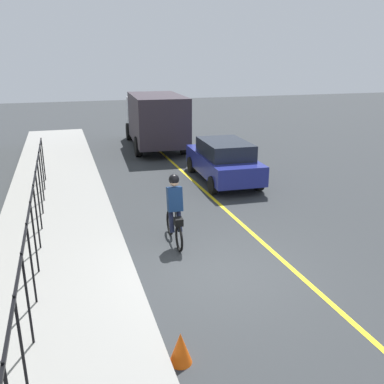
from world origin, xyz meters
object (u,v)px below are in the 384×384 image
at_px(box_truck_background, 155,118).
at_px(traffic_cone_near, 181,348).
at_px(cyclist_lead, 175,210).
at_px(patrol_sedan, 223,160).

distance_m(box_truck_background, traffic_cone_near, 16.36).
distance_m(cyclist_lead, box_truck_background, 11.99).
relative_size(cyclist_lead, traffic_cone_near, 3.44).
bearing_deg(traffic_cone_near, box_truck_background, -11.36).
xyz_separation_m(patrol_sedan, box_truck_background, (6.88, 1.09, 0.73)).
bearing_deg(traffic_cone_near, cyclist_lead, -14.16).
height_order(box_truck_background, traffic_cone_near, box_truck_background).
bearing_deg(cyclist_lead, box_truck_background, -8.15).
bearing_deg(box_truck_background, traffic_cone_near, 172.19).
bearing_deg(cyclist_lead, patrol_sedan, -31.35).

